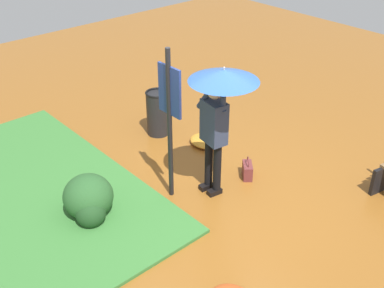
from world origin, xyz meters
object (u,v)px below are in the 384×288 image
person_with_umbrella (219,100)px  info_sign_post (170,108)px  trash_bin (158,113)px  handbag (247,170)px

person_with_umbrella → info_sign_post: (-0.42, -0.53, -0.11)m
info_sign_post → trash_bin: (-1.60, 1.00, -1.03)m
trash_bin → person_with_umbrella: bearing=-13.3°
person_with_umbrella → handbag: size_ratio=5.53×
person_with_umbrella → trash_bin: person_with_umbrella is taller
info_sign_post → handbag: 1.82m
person_with_umbrella → info_sign_post: info_sign_post is taller
info_sign_post → trash_bin: size_ratio=2.76×
person_with_umbrella → trash_bin: (-2.02, 0.48, -1.13)m
info_sign_post → trash_bin: bearing=147.9°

